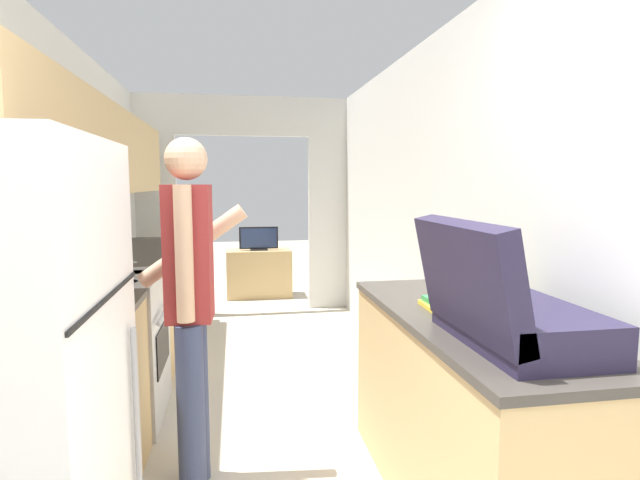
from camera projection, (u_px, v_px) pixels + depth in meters
name	position (u px, v px, depth m)	size (l,w,h in m)	color
wall_left	(54.00, 194.00, 2.95)	(0.38, 7.30, 2.50)	silver
wall_right	(462.00, 227.00, 3.00)	(0.06, 7.30, 2.50)	silver
wall_far_with_doorway	(244.00, 190.00, 5.79)	(2.82, 0.06, 2.50)	silver
counter_left	(130.00, 322.00, 3.79)	(0.62, 3.71, 0.93)	tan
counter_right	(465.00, 413.00, 2.28)	(0.62, 1.64, 0.93)	tan
range_oven	(111.00, 348.00, 3.17)	(0.66, 0.75, 1.07)	#B7B7BC
person	(190.00, 305.00, 2.39)	(0.55, 0.39, 1.72)	#384266
suitcase	(501.00, 307.00, 1.81)	(0.49, 0.68, 0.46)	#231E38
book_stack	(450.00, 306.00, 2.32)	(0.24, 0.30, 0.04)	gold
tv_cabinet	(259.00, 273.00, 6.66)	(0.85, 0.42, 0.63)	tan
television	(259.00, 239.00, 6.56)	(0.51, 0.16, 0.31)	black
knife	(128.00, 263.00, 3.65)	(0.12, 0.31, 0.02)	#B7B7BC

